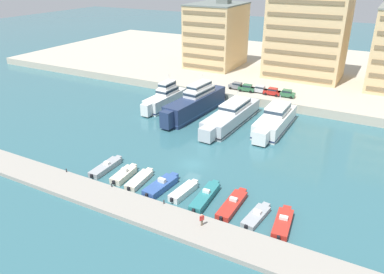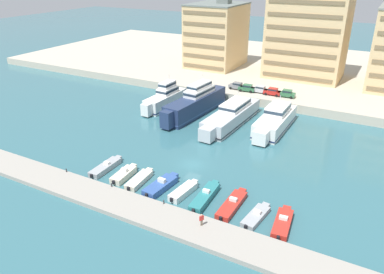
{
  "view_description": "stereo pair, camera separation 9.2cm",
  "coord_description": "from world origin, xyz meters",
  "px_view_note": "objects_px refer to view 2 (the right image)",
  "views": [
    {
      "loc": [
        26.47,
        -49.16,
        30.78
      ],
      "look_at": [
        -2.84,
        4.99,
        2.5
      ],
      "focal_mm": 35.0,
      "sensor_mm": 36.0,
      "label": 1
    },
    {
      "loc": [
        26.55,
        -49.11,
        30.78
      ],
      "look_at": [
        -2.84,
        4.99,
        2.5
      ],
      "focal_mm": 35.0,
      "sensor_mm": 36.0,
      "label": 2
    }
  ],
  "objects_px": {
    "car_silver_mid_left": "(260,89)",
    "car_green_left": "(247,88)",
    "car_green_center": "(287,93)",
    "motorboat_blue_center_left": "(161,185)",
    "yacht_white_far_left": "(165,98)",
    "motorboat_grey_far_left": "(106,167)",
    "yacht_silver_mid_left": "(231,116)",
    "motorboat_white_center": "(184,191)",
    "motorboat_red_far_right": "(283,223)",
    "car_grey_far_left": "(237,86)",
    "motorboat_cream_left": "(124,174)",
    "motorboat_grey_right": "(256,216)",
    "yacht_white_center_left": "(275,120)",
    "motorboat_cream_mid_left": "(140,180)",
    "pedestrian_near_edge": "(202,219)",
    "car_red_center_left": "(273,91)",
    "motorboat_red_mid_right": "(232,204)",
    "motorboat_teal_center_right": "(205,197)",
    "yacht_navy_left": "(196,103)"
  },
  "relations": [
    {
      "from": "car_silver_mid_left",
      "to": "car_green_left",
      "type": "bearing_deg",
      "value": -171.09
    },
    {
      "from": "car_green_center",
      "to": "motorboat_blue_center_left",
      "type": "bearing_deg",
      "value": -97.8
    },
    {
      "from": "yacht_white_far_left",
      "to": "motorboat_blue_center_left",
      "type": "xyz_separation_m",
      "value": [
        18.66,
        -30.8,
        -1.61
      ]
    },
    {
      "from": "motorboat_blue_center_left",
      "to": "car_silver_mid_left",
      "type": "distance_m",
      "value": 45.87
    },
    {
      "from": "motorboat_grey_far_left",
      "to": "yacht_silver_mid_left",
      "type": "bearing_deg",
      "value": 69.74
    },
    {
      "from": "motorboat_white_center",
      "to": "motorboat_red_far_right",
      "type": "relative_size",
      "value": 0.89
    },
    {
      "from": "motorboat_blue_center_left",
      "to": "car_grey_far_left",
      "type": "height_order",
      "value": "car_grey_far_left"
    },
    {
      "from": "yacht_white_far_left",
      "to": "motorboat_cream_left",
      "type": "distance_m",
      "value": 33.02
    },
    {
      "from": "motorboat_grey_right",
      "to": "car_green_left",
      "type": "distance_m",
      "value": 49.25
    },
    {
      "from": "yacht_white_far_left",
      "to": "car_green_center",
      "type": "height_order",
      "value": "yacht_white_far_left"
    },
    {
      "from": "motorboat_white_center",
      "to": "yacht_white_center_left",
      "type": "bearing_deg",
      "value": 81.68
    },
    {
      "from": "yacht_white_center_left",
      "to": "motorboat_cream_mid_left",
      "type": "distance_m",
      "value": 32.76
    },
    {
      "from": "motorboat_grey_far_left",
      "to": "pedestrian_near_edge",
      "type": "height_order",
      "value": "pedestrian_near_edge"
    },
    {
      "from": "car_silver_mid_left",
      "to": "car_red_center_left",
      "type": "bearing_deg",
      "value": -5.67
    },
    {
      "from": "motorboat_grey_right",
      "to": "car_red_center_left",
      "type": "height_order",
      "value": "car_red_center_left"
    },
    {
      "from": "motorboat_red_mid_right",
      "to": "motorboat_cream_left",
      "type": "bearing_deg",
      "value": -177.46
    },
    {
      "from": "car_grey_far_left",
      "to": "motorboat_red_mid_right",
      "type": "bearing_deg",
      "value": -68.4
    },
    {
      "from": "yacht_white_center_left",
      "to": "motorboat_grey_far_left",
      "type": "height_order",
      "value": "yacht_white_center_left"
    },
    {
      "from": "yacht_silver_mid_left",
      "to": "motorboat_blue_center_left",
      "type": "distance_m",
      "value": 28.78
    },
    {
      "from": "yacht_white_far_left",
      "to": "car_silver_mid_left",
      "type": "distance_m",
      "value": 23.63
    },
    {
      "from": "motorboat_red_far_right",
      "to": "car_green_center",
      "type": "height_order",
      "value": "car_green_center"
    },
    {
      "from": "motorboat_cream_mid_left",
      "to": "car_green_left",
      "type": "xyz_separation_m",
      "value": [
        0.34,
        45.31,
        2.63
      ]
    },
    {
      "from": "car_grey_far_left",
      "to": "car_green_center",
      "type": "distance_m",
      "value": 12.76
    },
    {
      "from": "motorboat_grey_right",
      "to": "car_grey_far_left",
      "type": "height_order",
      "value": "car_grey_far_left"
    },
    {
      "from": "motorboat_teal_center_right",
      "to": "yacht_white_far_left",
      "type": "bearing_deg",
      "value": 130.49
    },
    {
      "from": "yacht_silver_mid_left",
      "to": "motorboat_teal_center_right",
      "type": "distance_m",
      "value": 29.36
    },
    {
      "from": "motorboat_red_mid_right",
      "to": "car_red_center_left",
      "type": "distance_m",
      "value": 45.57
    },
    {
      "from": "motorboat_cream_left",
      "to": "car_red_center_left",
      "type": "relative_size",
      "value": 1.49
    },
    {
      "from": "yacht_silver_mid_left",
      "to": "motorboat_cream_mid_left",
      "type": "relative_size",
      "value": 3.38
    },
    {
      "from": "motorboat_white_center",
      "to": "car_grey_far_left",
      "type": "relative_size",
      "value": 1.52
    },
    {
      "from": "motorboat_grey_right",
      "to": "motorboat_red_far_right",
      "type": "xyz_separation_m",
      "value": [
        3.54,
        0.12,
        0.09
      ]
    },
    {
      "from": "motorboat_blue_center_left",
      "to": "car_silver_mid_left",
      "type": "xyz_separation_m",
      "value": [
        -0.42,
        45.8,
        2.52
      ]
    },
    {
      "from": "motorboat_grey_right",
      "to": "motorboat_grey_far_left",
      "type": "bearing_deg",
      "value": 178.47
    },
    {
      "from": "motorboat_white_center",
      "to": "motorboat_teal_center_right",
      "type": "relative_size",
      "value": 0.75
    },
    {
      "from": "yacht_silver_mid_left",
      "to": "motorboat_cream_mid_left",
      "type": "xyz_separation_m",
      "value": [
        -3.18,
        -28.75,
        -1.38
      ]
    },
    {
      "from": "yacht_white_center_left",
      "to": "motorboat_teal_center_right",
      "type": "xyz_separation_m",
      "value": [
        -0.99,
        -29.85,
        -1.38
      ]
    },
    {
      "from": "car_grey_far_left",
      "to": "motorboat_white_center",
      "type": "bearing_deg",
      "value": -77.25
    },
    {
      "from": "yacht_silver_mid_left",
      "to": "motorboat_grey_far_left",
      "type": "xyz_separation_m",
      "value": [
        -10.4,
        -28.17,
        -1.34
      ]
    },
    {
      "from": "yacht_silver_mid_left",
      "to": "yacht_white_center_left",
      "type": "distance_m",
      "value": 9.14
    },
    {
      "from": "motorboat_white_center",
      "to": "car_red_center_left",
      "type": "distance_m",
      "value": 45.29
    },
    {
      "from": "motorboat_red_mid_right",
      "to": "motorboat_teal_center_right",
      "type": "bearing_deg",
      "value": -176.43
    },
    {
      "from": "motorboat_cream_mid_left",
      "to": "motorboat_blue_center_left",
      "type": "distance_m",
      "value": 3.98
    },
    {
      "from": "yacht_navy_left",
      "to": "motorboat_cream_mid_left",
      "type": "distance_m",
      "value": 31.0
    },
    {
      "from": "car_grey_far_left",
      "to": "car_silver_mid_left",
      "type": "distance_m",
      "value": 6.09
    },
    {
      "from": "motorboat_red_mid_right",
      "to": "motorboat_blue_center_left",
      "type": "bearing_deg",
      "value": -176.11
    },
    {
      "from": "motorboat_grey_right",
      "to": "car_green_center",
      "type": "height_order",
      "value": "car_green_center"
    },
    {
      "from": "motorboat_cream_left",
      "to": "car_red_center_left",
      "type": "height_order",
      "value": "car_red_center_left"
    },
    {
      "from": "yacht_navy_left",
      "to": "car_red_center_left",
      "type": "distance_m",
      "value": 20.04
    },
    {
      "from": "yacht_white_center_left",
      "to": "car_green_center",
      "type": "distance_m",
      "value": 15.47
    },
    {
      "from": "yacht_white_far_left",
      "to": "car_grey_far_left",
      "type": "distance_m",
      "value": 19.31
    }
  ]
}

